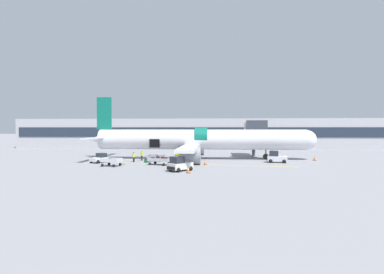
% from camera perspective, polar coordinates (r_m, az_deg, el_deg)
% --- Properties ---
extents(ground_plane, '(500.00, 500.00, 0.00)m').
position_cam_1_polar(ground_plane, '(43.55, -1.96, -5.14)').
color(ground_plane, gray).
extents(apron_marking_line, '(25.48, 3.54, 0.01)m').
position_cam_1_polar(apron_marking_line, '(42.59, 2.50, -5.29)').
color(apron_marking_line, yellow).
rests_on(apron_marking_line, ground_plane).
extents(terminal_strip, '(94.71, 11.84, 7.69)m').
position_cam_1_polar(terminal_strip, '(81.09, 0.87, 0.70)').
color(terminal_strip, '#B2B2B7').
rests_on(terminal_strip, ground_plane).
extents(jet_bridge_stub, '(3.52, 8.74, 6.56)m').
position_cam_1_polar(jet_bridge_stub, '(55.87, 11.78, 1.33)').
color(jet_bridge_stub, '#4C4C51').
rests_on(jet_bridge_stub, ground_plane).
extents(airplane, '(38.15, 30.75, 10.50)m').
position_cam_1_polar(airplane, '(50.34, 1.19, -0.65)').
color(airplane, silver).
rests_on(airplane, ground_plane).
extents(baggage_tug_lead, '(2.66, 2.92, 1.43)m').
position_cam_1_polar(baggage_tug_lead, '(47.13, -17.17, -3.95)').
color(baggage_tug_lead, white).
rests_on(baggage_tug_lead, ground_plane).
extents(baggage_tug_mid, '(3.13, 2.09, 1.79)m').
position_cam_1_polar(baggage_tug_mid, '(46.89, 15.75, -3.80)').
color(baggage_tug_mid, silver).
rests_on(baggage_tug_mid, ground_plane).
extents(baggage_tug_rear, '(3.09, 3.27, 1.78)m').
position_cam_1_polar(baggage_tug_rear, '(36.16, -2.39, -5.31)').
color(baggage_tug_rear, silver).
rests_on(baggage_tug_rear, ground_plane).
extents(baggage_cart_loading, '(3.60, 2.33, 0.99)m').
position_cam_1_polar(baggage_cart_loading, '(47.37, -6.90, -3.98)').
color(baggage_cart_loading, '#999BA0').
rests_on(baggage_cart_loading, ground_plane).
extents(baggage_cart_queued, '(4.13, 2.58, 1.18)m').
position_cam_1_polar(baggage_cart_queued, '(42.58, -6.12, -4.51)').
color(baggage_cart_queued, '#B7BABF').
rests_on(baggage_cart_queued, ground_plane).
extents(baggage_cart_empty, '(3.53, 2.38, 1.10)m').
position_cam_1_polar(baggage_cart_empty, '(42.24, -15.07, -4.62)').
color(baggage_cart_empty, silver).
rests_on(baggage_cart_empty, ground_plane).
extents(ground_crew_loader_a, '(0.49, 0.54, 1.60)m').
position_cam_1_polar(ground_crew_loader_a, '(48.72, -9.56, -3.45)').
color(ground_crew_loader_a, '#2D2D33').
rests_on(ground_crew_loader_a, ground_plane).
extents(ground_crew_loader_b, '(0.38, 0.54, 1.56)m').
position_cam_1_polar(ground_crew_loader_b, '(46.66, -11.03, -3.70)').
color(ground_crew_loader_b, black).
rests_on(ground_crew_loader_b, ground_plane).
extents(ground_crew_driver, '(0.53, 0.53, 1.67)m').
position_cam_1_polar(ground_crew_driver, '(45.26, -2.50, -3.77)').
color(ground_crew_driver, black).
rests_on(ground_crew_driver, ground_plane).
extents(ground_crew_supervisor, '(0.54, 0.63, 1.83)m').
position_cam_1_polar(ground_crew_supervisor, '(47.63, -3.01, -3.40)').
color(ground_crew_supervisor, black).
rests_on(ground_crew_supervisor, ground_plane).
extents(suitcase_on_tarmac_upright, '(0.56, 0.27, 0.67)m').
position_cam_1_polar(suitcase_on_tarmac_upright, '(45.39, -8.76, -4.53)').
color(suitcase_on_tarmac_upright, '#14472D').
rests_on(suitcase_on_tarmac_upright, ground_plane).
extents(safety_cone_nose, '(0.51, 0.51, 0.78)m').
position_cam_1_polar(safety_cone_nose, '(52.01, 22.30, -3.75)').
color(safety_cone_nose, black).
rests_on(safety_cone_nose, ground_plane).
extents(safety_cone_engine_left, '(0.53, 0.53, 0.68)m').
position_cam_1_polar(safety_cone_engine_left, '(34.61, -0.74, -6.35)').
color(safety_cone_engine_left, black).
rests_on(safety_cone_engine_left, ground_plane).
extents(safety_cone_wingtip, '(0.55, 0.55, 0.75)m').
position_cam_1_polar(safety_cone_wingtip, '(42.53, 2.53, -4.82)').
color(safety_cone_wingtip, black).
rests_on(safety_cone_wingtip, ground_plane).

